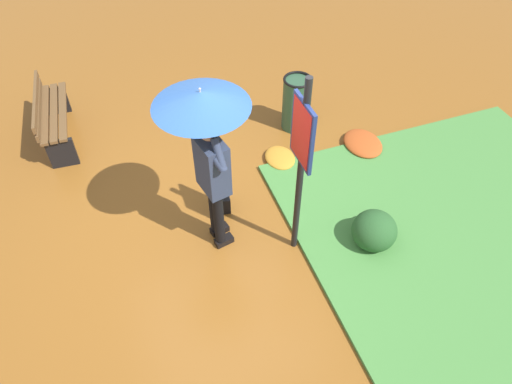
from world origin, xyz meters
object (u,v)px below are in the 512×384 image
at_px(person_with_umbrella, 206,133).
at_px(info_sign_post, 301,154).
at_px(handbag, 224,199).
at_px(trash_bin, 296,103).
at_px(park_bench, 52,116).

height_order(person_with_umbrella, info_sign_post, info_sign_post).
distance_m(handbag, trash_bin, 1.93).
relative_size(person_with_umbrella, park_bench, 1.45).
relative_size(person_with_umbrella, info_sign_post, 0.89).
bearing_deg(park_bench, info_sign_post, -140.63).
bearing_deg(handbag, trash_bin, -51.29).
bearing_deg(handbag, info_sign_post, -146.36).
distance_m(park_bench, trash_bin, 3.48).
bearing_deg(trash_bin, info_sign_post, 156.44).
distance_m(person_with_umbrella, park_bench, 3.21).
xyz_separation_m(info_sign_post, park_bench, (2.99, 2.45, -1.04)).
bearing_deg(handbag, person_with_umbrella, 150.36).
height_order(person_with_umbrella, park_bench, person_with_umbrella).
bearing_deg(info_sign_post, trash_bin, -23.56).
distance_m(person_with_umbrella, handbag, 1.50).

